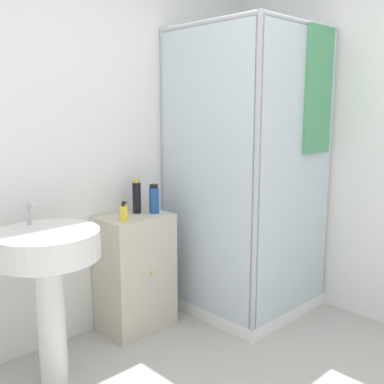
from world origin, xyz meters
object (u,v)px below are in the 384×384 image
at_px(soap_dispenser, 123,213).
at_px(shampoo_bottle_blue, 154,199).
at_px(sink, 48,265).
at_px(shampoo_bottle_tall_black, 137,197).

distance_m(soap_dispenser, shampoo_bottle_blue, 0.28).
distance_m(sink, shampoo_bottle_tall_black, 0.86).
xyz_separation_m(sink, shampoo_bottle_blue, (0.87, 0.17, 0.21)).
bearing_deg(shampoo_bottle_tall_black, soap_dispenser, -150.17).
bearing_deg(shampoo_bottle_blue, sink, -169.14).
height_order(soap_dispenser, shampoo_bottle_tall_black, shampoo_bottle_tall_black).
bearing_deg(soap_dispenser, shampoo_bottle_tall_black, 29.83).
bearing_deg(soap_dispenser, shampoo_bottle_blue, 5.68).
distance_m(sink, shampoo_bottle_blue, 0.91).
relative_size(shampoo_bottle_tall_black, shampoo_bottle_blue, 1.18).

